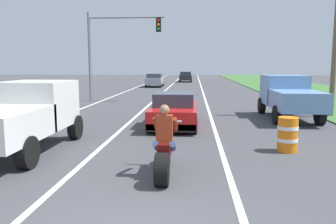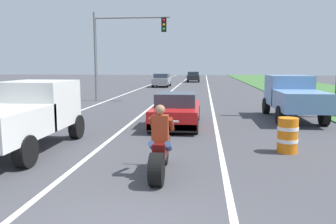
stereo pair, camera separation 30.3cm
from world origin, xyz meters
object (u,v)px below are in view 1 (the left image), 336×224
at_px(motorcycle_with_rider, 164,151).
at_px(construction_barrel_nearest, 288,134).
at_px(traffic_light_mast_near, 113,41).
at_px(sports_car_red, 174,111).
at_px(pickup_truck_right_shoulder_light_blue, 289,95).
at_px(pickup_truck_left_lane_white, 24,113).
at_px(distant_car_far_ahead, 155,80).
at_px(distant_car_further_ahead, 186,77).

xyz_separation_m(motorcycle_with_rider, construction_barrel_nearest, (3.33, 2.48, -0.09)).
bearing_deg(motorcycle_with_rider, traffic_light_mast_near, 107.12).
bearing_deg(sports_car_red, motorcycle_with_rider, -88.61).
xyz_separation_m(pickup_truck_right_shoulder_light_blue, traffic_light_mast_near, (-9.83, 6.98, 2.93)).
distance_m(pickup_truck_left_lane_white, distant_car_far_ahead, 29.22).
bearing_deg(traffic_light_mast_near, pickup_truck_right_shoulder_light_blue, -35.37).
height_order(motorcycle_with_rider, pickup_truck_left_lane_white, pickup_truck_left_lane_white).
xyz_separation_m(pickup_truck_left_lane_white, distant_car_further_ahead, (3.61, 40.82, -0.33)).
height_order(pickup_truck_left_lane_white, pickup_truck_right_shoulder_light_blue, same).
xyz_separation_m(sports_car_red, pickup_truck_left_lane_white, (-4.04, -4.43, 0.48)).
bearing_deg(sports_car_red, pickup_truck_right_shoulder_light_blue, 24.32).
bearing_deg(sports_car_red, distant_car_further_ahead, 90.68).
bearing_deg(pickup_truck_left_lane_white, distant_car_far_ahead, 89.24).
bearing_deg(sports_car_red, pickup_truck_left_lane_white, -132.40).
distance_m(construction_barrel_nearest, distant_car_far_ahead, 29.56).
height_order(traffic_light_mast_near, construction_barrel_nearest, traffic_light_mast_near).
height_order(pickup_truck_left_lane_white, distant_car_far_ahead, pickup_truck_left_lane_white).
distance_m(sports_car_red, traffic_light_mast_near, 10.96).
distance_m(pickup_truck_right_shoulder_light_blue, traffic_light_mast_near, 12.40).
relative_size(construction_barrel_nearest, distant_car_far_ahead, 0.25).
height_order(traffic_light_mast_near, distant_car_further_ahead, traffic_light_mast_near).
bearing_deg(motorcycle_with_rider, distant_car_far_ahead, 96.97).
distance_m(pickup_truck_left_lane_white, construction_barrel_nearest, 7.57).
distance_m(traffic_light_mast_near, distant_car_further_ahead, 27.61).
relative_size(motorcycle_with_rider, pickup_truck_left_lane_white, 0.46).
relative_size(motorcycle_with_rider, traffic_light_mast_near, 0.37).
xyz_separation_m(motorcycle_with_rider, distant_car_far_ahead, (-3.81, 31.16, 0.18)).
bearing_deg(construction_barrel_nearest, motorcycle_with_rider, -143.35).
bearing_deg(sports_car_red, distant_car_far_ahead, 98.39).
xyz_separation_m(pickup_truck_left_lane_white, distant_car_far_ahead, (0.39, 29.22, -0.33)).
relative_size(motorcycle_with_rider, distant_car_far_ahead, 0.55).
relative_size(sports_car_red, distant_car_far_ahead, 1.08).
relative_size(pickup_truck_right_shoulder_light_blue, distant_car_further_ahead, 1.20).
distance_m(construction_barrel_nearest, distant_car_further_ahead, 40.48).
bearing_deg(distant_car_far_ahead, construction_barrel_nearest, -76.02).
xyz_separation_m(sports_car_red, pickup_truck_right_shoulder_light_blue, (5.15, 2.33, 0.48)).
relative_size(pickup_truck_left_lane_white, traffic_light_mast_near, 0.80).
relative_size(sports_car_red, traffic_light_mast_near, 0.72).
distance_m(motorcycle_with_rider, sports_car_red, 6.37).
height_order(construction_barrel_nearest, distant_car_far_ahead, distant_car_far_ahead).
xyz_separation_m(sports_car_red, distant_car_far_ahead, (-3.66, 24.79, 0.14)).
bearing_deg(distant_car_further_ahead, pickup_truck_right_shoulder_light_blue, -80.69).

